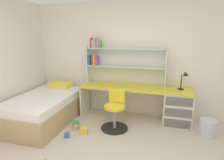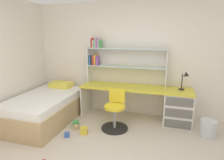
{
  "view_description": "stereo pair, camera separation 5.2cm",
  "coord_description": "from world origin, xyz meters",
  "px_view_note": "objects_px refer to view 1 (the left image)",
  "views": [
    {
      "loc": [
        0.71,
        -1.96,
        1.81
      ],
      "look_at": [
        -0.19,
        1.27,
        1.01
      ],
      "focal_mm": 30.94,
      "sensor_mm": 36.0,
      "label": 1
    },
    {
      "loc": [
        0.76,
        -1.95,
        1.81
      ],
      "look_at": [
        -0.19,
        1.27,
        1.01
      ],
      "focal_mm": 30.94,
      "sensor_mm": 36.0,
      "label": 2
    }
  ],
  "objects_px": {
    "toy_block_natural_0": "(76,128)",
    "desk_lamp": "(185,78)",
    "waste_bin": "(208,128)",
    "toy_block_yellow_1": "(84,131)",
    "bookshelf_hutch": "(114,57)",
    "toy_block_blue_5": "(67,135)",
    "toy_block_green_3": "(76,124)",
    "bed_platform": "(45,108)",
    "swivel_chair": "(115,114)",
    "desk": "(165,103)"
  },
  "relations": [
    {
      "from": "bookshelf_hutch",
      "to": "toy_block_yellow_1",
      "type": "distance_m",
      "value": 1.69
    },
    {
      "from": "bookshelf_hutch",
      "to": "swivel_chair",
      "type": "height_order",
      "value": "bookshelf_hutch"
    },
    {
      "from": "bed_platform",
      "to": "toy_block_yellow_1",
      "type": "relative_size",
      "value": 14.69
    },
    {
      "from": "toy_block_blue_5",
      "to": "bed_platform",
      "type": "bearing_deg",
      "value": 147.03
    },
    {
      "from": "swivel_chair",
      "to": "toy_block_natural_0",
      "type": "height_order",
      "value": "swivel_chair"
    },
    {
      "from": "swivel_chair",
      "to": "toy_block_blue_5",
      "type": "height_order",
      "value": "swivel_chair"
    },
    {
      "from": "swivel_chair",
      "to": "waste_bin",
      "type": "distance_m",
      "value": 1.71
    },
    {
      "from": "waste_bin",
      "to": "toy_block_yellow_1",
      "type": "xyz_separation_m",
      "value": [
        -2.19,
        -0.54,
        -0.09
      ]
    },
    {
      "from": "desk",
      "to": "toy_block_natural_0",
      "type": "relative_size",
      "value": 25.45
    },
    {
      "from": "desk_lamp",
      "to": "toy_block_blue_5",
      "type": "distance_m",
      "value": 2.5
    },
    {
      "from": "desk_lamp",
      "to": "toy_block_green_3",
      "type": "relative_size",
      "value": 3.24
    },
    {
      "from": "waste_bin",
      "to": "toy_block_green_3",
      "type": "xyz_separation_m",
      "value": [
        -2.47,
        -0.33,
        -0.1
      ]
    },
    {
      "from": "desk",
      "to": "desk_lamp",
      "type": "bearing_deg",
      "value": 5.02
    },
    {
      "from": "waste_bin",
      "to": "desk_lamp",
      "type": "bearing_deg",
      "value": 135.5
    },
    {
      "from": "desk",
      "to": "toy_block_yellow_1",
      "type": "xyz_separation_m",
      "value": [
        -1.42,
        -0.93,
        -0.34
      ]
    },
    {
      "from": "toy_block_yellow_1",
      "to": "bookshelf_hutch",
      "type": "bearing_deg",
      "value": 75.59
    },
    {
      "from": "swivel_chair",
      "to": "toy_block_natural_0",
      "type": "distance_m",
      "value": 0.8
    },
    {
      "from": "swivel_chair",
      "to": "toy_block_blue_5",
      "type": "bearing_deg",
      "value": -142.38
    },
    {
      "from": "desk",
      "to": "bookshelf_hutch",
      "type": "bearing_deg",
      "value": 171.59
    },
    {
      "from": "swivel_chair",
      "to": "waste_bin",
      "type": "xyz_separation_m",
      "value": [
        1.7,
        0.17,
        -0.15
      ]
    },
    {
      "from": "toy_block_natural_0",
      "to": "bookshelf_hutch",
      "type": "bearing_deg",
      "value": 63.61
    },
    {
      "from": "desk_lamp",
      "to": "toy_block_yellow_1",
      "type": "distance_m",
      "value": 2.21
    },
    {
      "from": "swivel_chair",
      "to": "bed_platform",
      "type": "relative_size",
      "value": 0.42
    },
    {
      "from": "desk",
      "to": "bed_platform",
      "type": "distance_m",
      "value": 2.51
    },
    {
      "from": "bed_platform",
      "to": "toy_block_yellow_1",
      "type": "distance_m",
      "value": 1.08
    },
    {
      "from": "desk",
      "to": "toy_block_green_3",
      "type": "xyz_separation_m",
      "value": [
        -1.69,
        -0.71,
        -0.35
      ]
    },
    {
      "from": "swivel_chair",
      "to": "toy_block_blue_5",
      "type": "xyz_separation_m",
      "value": [
        -0.74,
        -0.57,
        -0.26
      ]
    },
    {
      "from": "swivel_chair",
      "to": "desk_lamp",
      "type": "bearing_deg",
      "value": 24.53
    },
    {
      "from": "bookshelf_hutch",
      "to": "toy_block_blue_5",
      "type": "xyz_separation_m",
      "value": [
        -0.53,
        -1.29,
        -1.28
      ]
    },
    {
      "from": "toy_block_yellow_1",
      "to": "toy_block_green_3",
      "type": "xyz_separation_m",
      "value": [
        -0.27,
        0.22,
        -0.0
      ]
    },
    {
      "from": "toy_block_blue_5",
      "to": "bookshelf_hutch",
      "type": "bearing_deg",
      "value": 67.83
    },
    {
      "from": "desk",
      "to": "swivel_chair",
      "type": "bearing_deg",
      "value": -149.13
    },
    {
      "from": "waste_bin",
      "to": "toy_block_natural_0",
      "type": "relative_size",
      "value": 3.37
    },
    {
      "from": "swivel_chair",
      "to": "toy_block_green_3",
      "type": "height_order",
      "value": "swivel_chair"
    },
    {
      "from": "bed_platform",
      "to": "toy_block_blue_5",
      "type": "height_order",
      "value": "bed_platform"
    },
    {
      "from": "desk",
      "to": "waste_bin",
      "type": "distance_m",
      "value": 0.9
    },
    {
      "from": "bookshelf_hutch",
      "to": "bed_platform",
      "type": "distance_m",
      "value": 1.84
    },
    {
      "from": "desk",
      "to": "bookshelf_hutch",
      "type": "relative_size",
      "value": 1.34
    },
    {
      "from": "toy_block_green_3",
      "to": "toy_block_blue_5",
      "type": "xyz_separation_m",
      "value": [
        0.03,
        -0.41,
        -0.02
      ]
    },
    {
      "from": "toy_block_natural_0",
      "to": "bed_platform",
      "type": "bearing_deg",
      "value": 166.08
    },
    {
      "from": "bed_platform",
      "to": "waste_bin",
      "type": "xyz_separation_m",
      "value": [
        3.21,
        0.24,
        -0.13
      ]
    },
    {
      "from": "swivel_chair",
      "to": "desk",
      "type": "bearing_deg",
      "value": 30.87
    },
    {
      "from": "bookshelf_hutch",
      "to": "toy_block_yellow_1",
      "type": "bearing_deg",
      "value": -104.41
    },
    {
      "from": "swivel_chair",
      "to": "bed_platform",
      "type": "xyz_separation_m",
      "value": [
        -1.51,
        -0.07,
        -0.02
      ]
    },
    {
      "from": "toy_block_natural_0",
      "to": "toy_block_green_3",
      "type": "height_order",
      "value": "toy_block_green_3"
    },
    {
      "from": "bookshelf_hutch",
      "to": "toy_block_blue_5",
      "type": "height_order",
      "value": "bookshelf_hutch"
    },
    {
      "from": "toy_block_natural_0",
      "to": "desk_lamp",
      "type": "bearing_deg",
      "value": 23.3
    },
    {
      "from": "desk_lamp",
      "to": "waste_bin",
      "type": "bearing_deg",
      "value": -44.5
    },
    {
      "from": "waste_bin",
      "to": "toy_block_blue_5",
      "type": "bearing_deg",
      "value": -163.1
    },
    {
      "from": "desk_lamp",
      "to": "bed_platform",
      "type": "relative_size",
      "value": 0.21
    }
  ]
}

